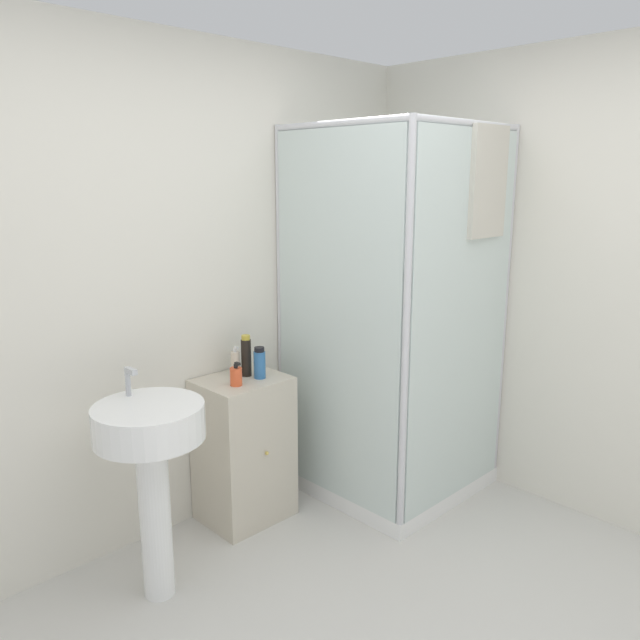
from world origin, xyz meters
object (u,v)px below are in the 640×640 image
(shampoo_bottle_tall_black, at_px, (246,356))
(shampoo_bottle_blue, at_px, (260,363))
(sink, at_px, (151,451))
(soap_dispenser, at_px, (236,376))
(lotion_bottle_white, at_px, (235,364))

(shampoo_bottle_tall_black, xyz_separation_m, shampoo_bottle_blue, (0.03, -0.08, -0.03))
(sink, relative_size, shampoo_bottle_blue, 6.13)
(soap_dispenser, xyz_separation_m, shampoo_bottle_blue, (0.16, 0.01, 0.03))
(lotion_bottle_white, bearing_deg, sink, -155.89)
(sink, bearing_deg, shampoo_bottle_blue, 14.66)
(sink, bearing_deg, soap_dispenser, 17.64)
(shampoo_bottle_blue, relative_size, lotion_bottle_white, 1.00)
(shampoo_bottle_tall_black, xyz_separation_m, lotion_bottle_white, (-0.05, 0.03, -0.04))
(shampoo_bottle_blue, bearing_deg, soap_dispenser, -177.08)
(shampoo_bottle_tall_black, bearing_deg, soap_dispenser, -146.79)
(soap_dispenser, height_order, shampoo_bottle_tall_black, shampoo_bottle_tall_black)
(lotion_bottle_white, bearing_deg, shampoo_bottle_blue, -53.77)
(sink, height_order, lotion_bottle_white, sink)
(sink, relative_size, shampoo_bottle_tall_black, 4.63)
(shampoo_bottle_tall_black, distance_m, shampoo_bottle_blue, 0.09)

